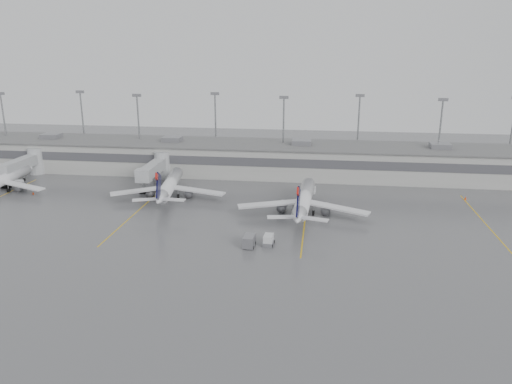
# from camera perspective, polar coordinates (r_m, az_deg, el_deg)

# --- Properties ---
(ground) EXTENTS (260.00, 260.00, 0.00)m
(ground) POSITION_cam_1_polar(r_m,az_deg,el_deg) (81.44, -7.54, -7.99)
(ground) COLOR #525254
(ground) RESTS_ON ground
(terminal) EXTENTS (152.00, 17.00, 9.45)m
(terminal) POSITION_cam_1_polar(r_m,az_deg,el_deg) (134.16, -1.24, 3.91)
(terminal) COLOR #9D9D98
(terminal) RESTS_ON ground
(light_masts) EXTENTS (142.40, 8.00, 20.60)m
(light_masts) POSITION_cam_1_polar(r_m,az_deg,el_deg) (138.28, -0.89, 7.61)
(light_masts) COLOR gray
(light_masts) RESTS_ON ground
(jet_bridge_left) EXTENTS (4.00, 17.20, 7.00)m
(jet_bridge_left) POSITION_cam_1_polar(r_m,az_deg,el_deg) (142.56, -24.71, 3.01)
(jet_bridge_left) COLOR #919496
(jet_bridge_left) RESTS_ON ground
(jet_bridge_right) EXTENTS (4.00, 17.20, 7.00)m
(jet_bridge_right) POSITION_cam_1_polar(r_m,az_deg,el_deg) (127.46, -11.25, 2.77)
(jet_bridge_right) COLOR #919496
(jet_bridge_right) RESTS_ON ground
(stand_markings) EXTENTS (105.25, 40.00, 0.01)m
(stand_markings) POSITION_cam_1_polar(r_m,az_deg,el_deg) (103.11, -4.12, -2.50)
(stand_markings) COLOR gold
(stand_markings) RESTS_ON ground
(jet_far_left) EXTENTS (23.92, 26.81, 8.67)m
(jet_far_left) POSITION_cam_1_polar(r_m,az_deg,el_deg) (132.01, -27.12, 1.18)
(jet_far_left) COLOR silver
(jet_far_left) RESTS_ON ground
(jet_mid_left) EXTENTS (25.63, 28.90, 9.37)m
(jet_mid_left) POSITION_cam_1_polar(r_m,az_deg,el_deg) (114.23, -9.89, 0.73)
(jet_mid_left) COLOR silver
(jet_mid_left) RESTS_ON ground
(jet_mid_right) EXTENTS (26.85, 30.14, 9.74)m
(jet_mid_right) POSITION_cam_1_polar(r_m,az_deg,el_deg) (102.26, 5.48, -0.91)
(jet_mid_right) COLOR silver
(jet_mid_right) RESTS_ON ground
(baggage_tug) EXTENTS (2.00, 2.97, 1.86)m
(baggage_tug) POSITION_cam_1_polar(r_m,az_deg,el_deg) (87.15, 1.43, -5.63)
(baggage_tug) COLOR silver
(baggage_tug) RESTS_ON ground
(baggage_cart) EXTENTS (1.96, 3.25, 2.04)m
(baggage_cart) POSITION_cam_1_polar(r_m,az_deg,el_deg) (86.30, -0.77, -5.61)
(baggage_cart) COLOR slate
(baggage_cart) RESTS_ON ground
(gse_uld_a) EXTENTS (2.39, 1.67, 1.63)m
(gse_uld_a) POSITION_cam_1_polar(r_m,az_deg,el_deg) (135.10, -25.55, 0.88)
(gse_uld_a) COLOR silver
(gse_uld_a) RESTS_ON ground
(gse_uld_b) EXTENTS (2.19, 1.51, 1.50)m
(gse_uld_b) POSITION_cam_1_polar(r_m,az_deg,el_deg) (118.03, -10.52, 0.12)
(gse_uld_b) COLOR silver
(gse_uld_b) RESTS_ON ground
(gse_uld_c) EXTENTS (2.53, 1.95, 1.60)m
(gse_uld_c) POSITION_cam_1_polar(r_m,az_deg,el_deg) (117.47, 6.24, 0.26)
(gse_uld_c) COLOR silver
(gse_uld_c) RESTS_ON ground
(gse_loader) EXTENTS (2.07, 3.14, 1.89)m
(gse_loader) POSITION_cam_1_polar(r_m,az_deg,el_deg) (128.00, -11.82, 1.44)
(gse_loader) COLOR slate
(gse_loader) RESTS_ON ground
(cone_a) EXTENTS (0.42, 0.42, 0.67)m
(cone_a) POSITION_cam_1_polar(r_m,az_deg,el_deg) (127.04, -24.12, -0.09)
(cone_a) COLOR #EF3A05
(cone_a) RESTS_ON ground
(cone_b) EXTENTS (0.45, 0.45, 0.71)m
(cone_b) POSITION_cam_1_polar(r_m,az_deg,el_deg) (113.85, -13.09, -0.86)
(cone_b) COLOR #EF3A05
(cone_b) RESTS_ON ground
(cone_c) EXTENTS (0.39, 0.39, 0.62)m
(cone_c) POSITION_cam_1_polar(r_m,az_deg,el_deg) (107.60, 2.77, -1.48)
(cone_c) COLOR #EF3A05
(cone_c) RESTS_ON ground
(cone_d) EXTENTS (0.48, 0.48, 0.77)m
(cone_d) POSITION_cam_1_polar(r_m,az_deg,el_deg) (121.47, 22.83, -0.64)
(cone_d) COLOR #EF3A05
(cone_d) RESTS_ON ground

